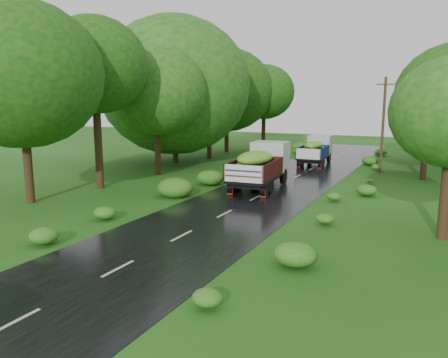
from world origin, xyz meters
The scene contains 8 objects.
ground centered at (0.00, 0.00, 0.00)m, with size 120.00×120.00×0.00m, color #163F0D.
road centered at (0.00, 5.00, 0.01)m, with size 6.50×80.00×0.02m, color black.
road_lines centered at (0.00, 6.00, 0.02)m, with size 0.12×69.60×0.00m.
truck_near centered at (-0.84, 14.98, 1.57)m, with size 2.90×6.80×2.78m.
truck_far centered at (-0.40, 26.64, 1.36)m, with size 2.32×5.81×2.40m.
utility_pole centered at (5.25, 24.42, 3.74)m, with size 1.27×0.27×7.27m.
trees_left centered at (-10.77, 21.02, 6.65)m, with size 7.62×33.65×9.30m.
shrubs centered at (0.00, 14.00, 0.35)m, with size 11.90×44.00×0.70m.
Camera 1 is at (9.36, -10.76, 5.58)m, focal length 35.00 mm.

